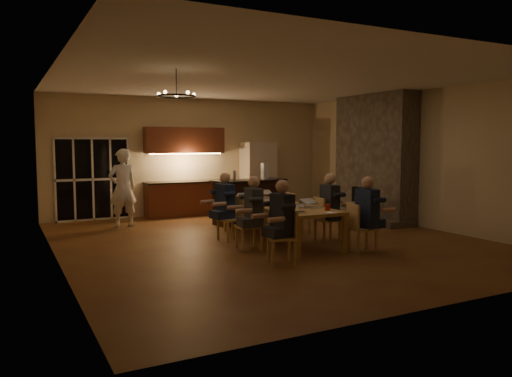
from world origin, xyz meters
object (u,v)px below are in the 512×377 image
object	(u,v)px
laptop_a	(295,205)
bar_bottle	(235,175)
redcup_near	(328,207)
bar_island	(249,201)
person_right_mid	(330,208)
chair_right_mid	(327,219)
can_cola	(240,195)
standing_person	(123,188)
plate_far	(278,199)
laptop_e	(243,194)
plate_near	(306,206)
chair_right_near	(363,228)
chair_right_far	(299,213)
mug_front	(289,204)
plate_left	(289,210)
redcup_far	(256,195)
laptop_f	(266,193)
refrigerator	(258,177)
person_left_near	(282,222)
redcup_mid	(252,201)
person_left_mid	(254,213)
chair_left_mid	(249,226)
dining_table	(278,223)
mug_back	(247,199)
chair_left_near	(282,237)
laptop_d	(288,198)
person_right_near	(367,215)
bar_blender	(264,171)
chair_left_far	(230,219)
chandelier	(176,96)

from	to	relation	value
laptop_a	bar_bottle	distance (m)	3.30
redcup_near	bar_island	bearing A→B (deg)	87.18
person_right_mid	redcup_near	world-z (taller)	person_right_mid
chair_right_mid	can_cola	size ratio (longest dim) A/B	7.42
standing_person	plate_far	size ratio (longest dim) A/B	7.21
laptop_e	plate_near	size ratio (longest dim) A/B	1.20
standing_person	bar_bottle	size ratio (longest dim) A/B	7.69
chair_right_near	chair_right_far	bearing A→B (deg)	9.36
mug_front	plate_left	world-z (taller)	mug_front
laptop_e	redcup_far	xyz separation A→B (m)	(0.43, 0.24, -0.05)
standing_person	laptop_f	xyz separation A→B (m)	(2.74, -2.03, -0.06)
bar_bottle	person_right_mid	bearing A→B (deg)	-73.74
refrigerator	person_left_near	size ratio (longest dim) A/B	1.45
redcup_mid	plate_far	world-z (taller)	redcup_mid
redcup_mid	bar_bottle	bearing A→B (deg)	75.93
person_left_mid	redcup_near	size ratio (longest dim) A/B	11.50
chair_left_mid	redcup_near	world-z (taller)	chair_left_mid
chair_right_far	person_right_mid	xyz separation A→B (m)	(-0.02, -1.17, 0.24)
dining_table	mug_back	world-z (taller)	mug_back
redcup_mid	person_right_mid	bearing A→B (deg)	-34.37
standing_person	redcup_far	xyz separation A→B (m)	(2.60, -1.78, -0.11)
bar_island	standing_person	distance (m)	3.05
chair_left_near	laptop_d	bearing A→B (deg)	162.97
laptop_d	redcup_mid	xyz separation A→B (m)	(-0.63, 0.34, -0.05)
redcup_near	plate_near	bearing A→B (deg)	90.51
bar_island	person_right_near	bearing A→B (deg)	-91.62
person_left_near	laptop_a	xyz separation A→B (m)	(0.62, 0.61, 0.17)
person_left_mid	laptop_e	bearing A→B (deg)	166.24
person_left_mid	redcup_mid	distance (m)	0.97
plate_near	plate_far	size ratio (longest dim) A/B	1.04
chair_right_near	laptop_a	distance (m)	1.30
bar_island	person_left_mid	distance (m)	3.15
plate_near	mug_front	bearing A→B (deg)	164.27
chair_right_near	standing_person	bearing A→B (deg)	44.74
person_right_near	person_right_mid	bearing A→B (deg)	1.13
chair_left_mid	chair_right_far	bearing A→B (deg)	126.96
laptop_a	mug_back	size ratio (longest dim) A/B	3.20
can_cola	bar_blender	xyz separation A→B (m)	(1.10, 0.92, 0.47)
refrigerator	chair_right_far	xyz separation A→B (m)	(-0.86, -3.59, -0.55)
person_right_mid	laptop_e	distance (m)	2.01
chair_left_far	bar_bottle	bearing A→B (deg)	142.43
standing_person	plate_left	size ratio (longest dim) A/B	6.73
mug_back	redcup_near	bearing A→B (deg)	-72.49
chandelier	laptop_a	world-z (taller)	chandelier
chair_left_far	chandelier	xyz separation A→B (m)	(-1.47, -1.13, 2.31)
chair_left_near	redcup_far	size ratio (longest dim) A/B	7.42
chandelier	plate_far	bearing A→B (deg)	26.09
bar_island	redcup_mid	xyz separation A→B (m)	(-0.92, -1.98, 0.27)
refrigerator	redcup_mid	world-z (taller)	refrigerator
chair_right_far	chair_left_far	bearing A→B (deg)	98.31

